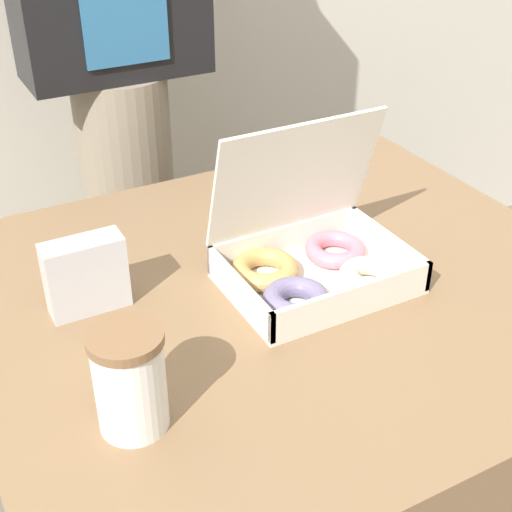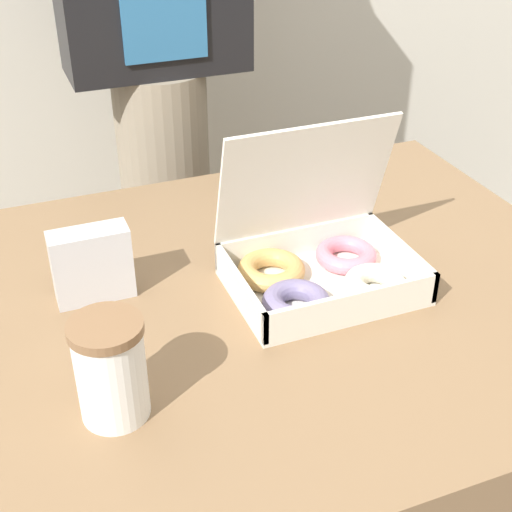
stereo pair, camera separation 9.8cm
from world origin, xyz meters
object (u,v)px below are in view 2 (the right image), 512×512
napkin_holder (92,265)px  person_customer (156,51)px  coffee_cup (111,369)px  donut_box (318,264)px

napkin_holder → person_customer: person_customer is taller
napkin_holder → person_customer: size_ratio=0.07×
coffee_cup → napkin_holder: coffee_cup is taller
donut_box → person_customer: size_ratio=0.16×
donut_box → napkin_holder: 0.34m
person_customer → donut_box: bearing=-86.2°
napkin_holder → person_customer: 0.70m
donut_box → person_customer: bearing=93.8°
donut_box → person_customer: (-0.05, 0.73, 0.13)m
donut_box → napkin_holder: (-0.32, 0.10, 0.02)m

